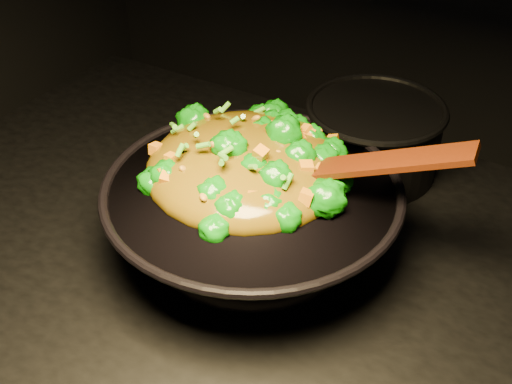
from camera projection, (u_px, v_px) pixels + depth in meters
The scene contains 4 objects.
wok at pixel (252, 219), 0.92m from camera, with size 0.41×0.41×0.11m, color black, non-canonical shape.
stir_fry at pixel (246, 142), 0.88m from camera, with size 0.29×0.29×0.10m, color #0E7908, non-canonical shape.
spatula at pixel (354, 165), 0.83m from camera, with size 0.31×0.05×0.01m, color #371108.
back_pot at pixel (373, 138), 1.08m from camera, with size 0.22×0.22×0.13m, color black.
Camera 1 is at (0.39, -0.57, 1.54)m, focal length 45.00 mm.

